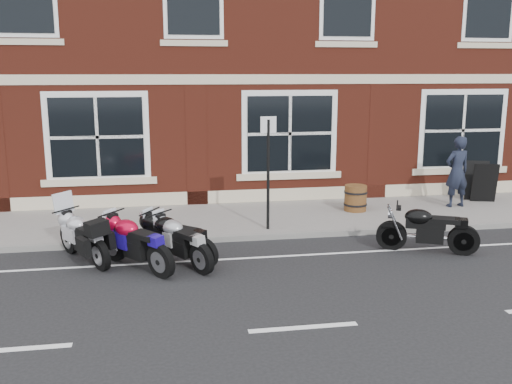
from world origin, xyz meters
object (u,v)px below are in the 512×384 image
(moto_sport_black, at_px, (175,236))
(pedestrian_left, at_px, (457,172))
(barrel_planter, at_px, (355,198))
(moto_naked_black, at_px, (425,227))
(parking_sign, at_px, (268,165))
(moto_sport_red, at_px, (136,241))
(moto_touring_silver, at_px, (84,234))
(moto_sport_silver, at_px, (180,239))
(a_board_sign, at_px, (481,181))

(moto_sport_black, relative_size, pedestrian_left, 0.82)
(pedestrian_left, relative_size, barrel_planter, 2.83)
(moto_naked_black, relative_size, pedestrian_left, 1.02)
(barrel_planter, height_order, parking_sign, parking_sign)
(pedestrian_left, relative_size, parking_sign, 0.73)
(moto_sport_red, xyz_separation_m, parking_sign, (2.85, 1.83, 1.05))
(moto_touring_silver, bearing_deg, moto_naked_black, -36.89)
(moto_sport_silver, distance_m, barrel_planter, 5.49)
(moto_naked_black, bearing_deg, barrel_planter, 30.73)
(barrel_planter, relative_size, parking_sign, 0.26)
(moto_naked_black, bearing_deg, moto_sport_red, 114.09)
(moto_sport_silver, bearing_deg, moto_sport_red, 152.20)
(moto_sport_red, bearing_deg, moto_sport_black, -19.03)
(barrel_planter, bearing_deg, moto_naked_black, -83.26)
(parking_sign, bearing_deg, moto_naked_black, -39.73)
(moto_touring_silver, height_order, moto_naked_black, moto_touring_silver)
(pedestrian_left, distance_m, a_board_sign, 1.18)
(moto_sport_black, height_order, moto_naked_black, moto_naked_black)
(moto_naked_black, height_order, parking_sign, parking_sign)
(moto_sport_red, relative_size, moto_sport_silver, 1.00)
(moto_sport_silver, bearing_deg, parking_sign, 8.73)
(pedestrian_left, relative_size, a_board_sign, 1.72)
(moto_sport_silver, bearing_deg, barrel_planter, 1.80)
(pedestrian_left, height_order, barrel_planter, pedestrian_left)
(moto_naked_black, bearing_deg, moto_touring_silver, 108.80)
(moto_sport_red, xyz_separation_m, pedestrian_left, (8.10, 3.15, 0.52))
(moto_sport_black, xyz_separation_m, moto_sport_silver, (0.09, -0.20, -0.01))
(moto_sport_red, bearing_deg, moto_sport_silver, -34.29)
(a_board_sign, bearing_deg, moto_sport_red, -140.93)
(barrel_planter, distance_m, parking_sign, 3.06)
(moto_touring_silver, distance_m, pedestrian_left, 9.47)
(moto_naked_black, xyz_separation_m, parking_sign, (-2.89, 1.82, 1.06))
(moto_sport_silver, relative_size, a_board_sign, 1.56)
(pedestrian_left, xyz_separation_m, parking_sign, (-5.26, -1.32, 0.53))
(moto_sport_silver, xyz_separation_m, a_board_sign, (8.28, 3.58, 0.16))
(moto_sport_black, relative_size, barrel_planter, 2.32)
(pedestrian_left, bearing_deg, a_board_sign, -160.97)
(moto_sport_black, distance_m, moto_sport_silver, 0.22)
(moto_sport_red, xyz_separation_m, moto_sport_silver, (0.82, 0.07, -0.03))
(a_board_sign, bearing_deg, moto_naked_black, -115.55)
(moto_touring_silver, distance_m, parking_sign, 4.18)
(moto_sport_red, height_order, moto_sport_black, moto_sport_red)
(barrel_planter, bearing_deg, a_board_sign, 7.59)
(moto_sport_black, bearing_deg, a_board_sign, -25.14)
(moto_naked_black, distance_m, pedestrian_left, 3.97)
(moto_sport_black, relative_size, parking_sign, 0.60)
(pedestrian_left, height_order, parking_sign, parking_sign)
(a_board_sign, bearing_deg, moto_sport_silver, -139.37)
(barrel_planter, bearing_deg, moto_sport_black, -148.06)
(moto_sport_silver, bearing_deg, moto_sport_black, 82.87)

